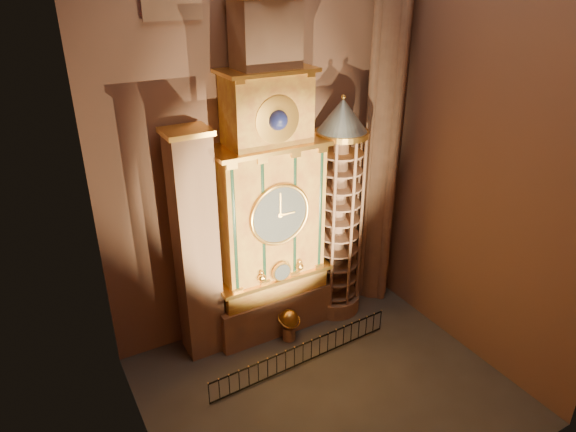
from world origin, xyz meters
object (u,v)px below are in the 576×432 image
celestial_globe (289,322)px  iron_railing (303,354)px  astronomical_clock (269,198)px  portrait_tower (196,248)px  stair_turret (338,213)px

celestial_globe → iron_railing: celestial_globe is taller
astronomical_clock → iron_railing: size_ratio=1.89×
iron_railing → portrait_tower: bearing=136.3°
astronomical_clock → stair_turret: bearing=-4.3°
portrait_tower → iron_railing: (3.32, -3.17, -4.58)m
iron_railing → stair_turret: bearing=38.9°
astronomical_clock → iron_railing: 6.87m
astronomical_clock → stair_turret: size_ratio=1.55×
celestial_globe → iron_railing: size_ratio=0.18×
portrait_tower → astronomical_clock: bearing=-0.3°
portrait_tower → stair_turret: bearing=-2.3°
astronomical_clock → celestial_globe: astronomical_clock is taller
stair_turret → astronomical_clock: bearing=175.7°
astronomical_clock → iron_railing: astronomical_clock is taller
stair_turret → iron_railing: stair_turret is taller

